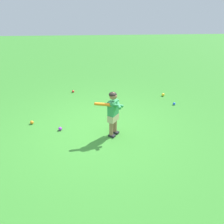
{
  "coord_description": "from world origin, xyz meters",
  "views": [
    {
      "loc": [
        -0.02,
        -4.26,
        2.66
      ],
      "look_at": [
        0.34,
        -0.0,
        0.45
      ],
      "focal_mm": 32.07,
      "sensor_mm": 36.0,
      "label": 1
    }
  ],
  "objects_px": {
    "play_ball_far_right": "(73,91)",
    "child_batter": "(113,110)",
    "play_ball_center_lawn": "(174,104)",
    "play_ball_by_bucket": "(60,129)",
    "play_ball_behind_batter": "(163,95)",
    "play_ball_far_left": "(32,122)"
  },
  "relations": [
    {
      "from": "child_batter",
      "to": "play_ball_far_left",
      "type": "distance_m",
      "value": 2.24
    },
    {
      "from": "play_ball_center_lawn",
      "to": "play_ball_far_right",
      "type": "relative_size",
      "value": 0.91
    },
    {
      "from": "child_batter",
      "to": "play_ball_by_bucket",
      "type": "xyz_separation_m",
      "value": [
        -1.27,
        0.31,
        -0.61
      ]
    },
    {
      "from": "play_ball_behind_batter",
      "to": "play_ball_center_lawn",
      "type": "xyz_separation_m",
      "value": [
        0.12,
        -0.72,
        -0.01
      ]
    },
    {
      "from": "play_ball_far_left",
      "to": "play_ball_by_bucket",
      "type": "distance_m",
      "value": 0.86
    },
    {
      "from": "child_batter",
      "to": "play_ball_far_right",
      "type": "bearing_deg",
      "value": 112.69
    },
    {
      "from": "play_ball_center_lawn",
      "to": "play_ball_behind_batter",
      "type": "bearing_deg",
      "value": 99.5
    },
    {
      "from": "play_ball_far_right",
      "to": "play_ball_center_lawn",
      "type": "bearing_deg",
      "value": -22.2
    },
    {
      "from": "child_batter",
      "to": "play_ball_by_bucket",
      "type": "relative_size",
      "value": 12.18
    },
    {
      "from": "play_ball_far_right",
      "to": "child_batter",
      "type": "bearing_deg",
      "value": -67.31
    },
    {
      "from": "play_ball_center_lawn",
      "to": "play_ball_far_right",
      "type": "xyz_separation_m",
      "value": [
        -3.22,
        1.31,
        0.0
      ]
    },
    {
      "from": "play_ball_far_left",
      "to": "play_ball_by_bucket",
      "type": "relative_size",
      "value": 1.02
    },
    {
      "from": "play_ball_far_right",
      "to": "play_ball_by_bucket",
      "type": "bearing_deg",
      "value": -92.18
    },
    {
      "from": "play_ball_by_bucket",
      "to": "child_batter",
      "type": "bearing_deg",
      "value": -13.54
    },
    {
      "from": "play_ball_far_left",
      "to": "play_ball_by_bucket",
      "type": "height_order",
      "value": "play_ball_far_left"
    },
    {
      "from": "play_ball_behind_batter",
      "to": "play_ball_by_bucket",
      "type": "relative_size",
      "value": 1.16
    },
    {
      "from": "child_batter",
      "to": "play_ball_far_left",
      "type": "relative_size",
      "value": 11.91
    },
    {
      "from": "play_ball_by_bucket",
      "to": "play_ball_center_lawn",
      "type": "bearing_deg",
      "value": 19.76
    },
    {
      "from": "child_batter",
      "to": "play_ball_far_right",
      "type": "height_order",
      "value": "child_batter"
    },
    {
      "from": "play_ball_center_lawn",
      "to": "play_ball_far_left",
      "type": "distance_m",
      "value": 4.17
    },
    {
      "from": "play_ball_center_lawn",
      "to": "child_batter",
      "type": "bearing_deg",
      "value": -143.8
    },
    {
      "from": "play_ball_far_left",
      "to": "play_ball_far_right",
      "type": "distance_m",
      "value": 2.3
    }
  ]
}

